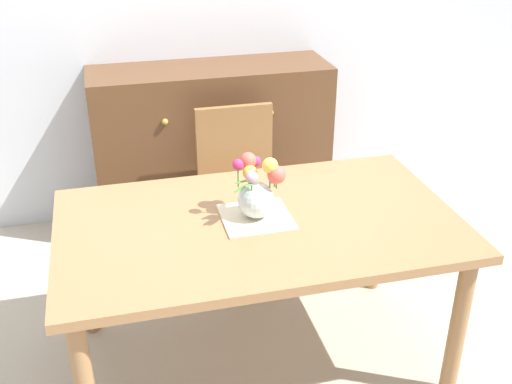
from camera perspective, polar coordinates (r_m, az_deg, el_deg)
The scene contains 6 objects.
ground_plane at distance 2.96m, azimuth 0.23°, elevation -15.00°, with size 12.00×12.00×0.00m, color #B7AD99.
dining_table at distance 2.57m, azimuth 0.25°, elevation -4.26°, with size 1.63×0.96×0.73m.
chair_far at distance 3.36m, azimuth -1.55°, elevation 1.19°, with size 0.42×0.42×0.90m.
dresser at distance 3.81m, azimuth -4.01°, elevation 4.13°, with size 1.40×0.47×1.00m.
placemat at distance 2.54m, azimuth 0.00°, elevation -2.32°, with size 0.28×0.28×0.01m, color beige.
flower_vase at distance 2.49m, azimuth 0.14°, elevation 0.17°, with size 0.23×0.21×0.26m.
Camera 1 is at (-0.55, -2.12, 1.99)m, focal length 43.54 mm.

